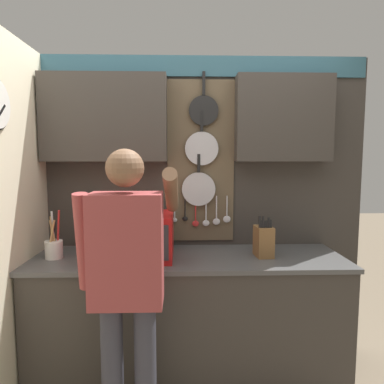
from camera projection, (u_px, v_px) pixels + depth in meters
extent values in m
plane|color=#756651|center=(189.00, 377.00, 2.46)|extent=(14.00, 14.00, 0.00)
cube|color=#38332D|center=(189.00, 320.00, 2.42)|extent=(2.11, 0.61, 0.86)
cube|color=#4C4C4C|center=(189.00, 258.00, 2.37)|extent=(2.14, 0.64, 0.03)
cube|color=#38332D|center=(188.00, 211.00, 2.67)|extent=(2.71, 0.04, 2.32)
cube|color=#2D5666|center=(188.00, 66.00, 2.53)|extent=(2.67, 0.02, 0.15)
cube|color=#38332D|center=(105.00, 118.00, 2.48)|extent=(0.90, 0.16, 0.63)
cube|color=#38332D|center=(283.00, 119.00, 2.52)|extent=(0.70, 0.16, 0.63)
cube|color=brown|center=(201.00, 162.00, 2.60)|extent=(0.51, 0.01, 1.22)
cylinder|color=black|center=(204.00, 111.00, 2.54)|extent=(0.22, 0.02, 0.22)
cube|color=black|center=(204.00, 83.00, 2.51)|extent=(0.02, 0.02, 0.17)
cylinder|color=#B7B7BC|center=(202.00, 149.00, 2.57)|extent=(0.25, 0.02, 0.25)
cube|color=black|center=(202.00, 121.00, 2.54)|extent=(0.02, 0.02, 0.15)
cylinder|color=#B7B7BC|center=(199.00, 189.00, 2.60)|extent=(0.25, 0.02, 0.25)
cube|color=black|center=(199.00, 163.00, 2.57)|extent=(0.02, 0.02, 0.14)
cylinder|color=silver|center=(175.00, 207.00, 2.61)|extent=(0.01, 0.01, 0.17)
ellipsoid|color=silver|center=(175.00, 220.00, 2.62)|extent=(0.04, 0.01, 0.03)
cylinder|color=black|center=(185.00, 207.00, 2.61)|extent=(0.01, 0.01, 0.16)
ellipsoid|color=black|center=(185.00, 219.00, 2.62)|extent=(0.04, 0.01, 0.04)
cylinder|color=red|center=(196.00, 209.00, 2.61)|extent=(0.01, 0.01, 0.20)
ellipsoid|color=red|center=(196.00, 224.00, 2.62)|extent=(0.05, 0.01, 0.05)
cylinder|color=silver|center=(206.00, 208.00, 2.61)|extent=(0.01, 0.01, 0.19)
ellipsoid|color=silver|center=(206.00, 223.00, 2.63)|extent=(0.05, 0.01, 0.05)
cylinder|color=silver|center=(216.00, 208.00, 2.62)|extent=(0.01, 0.01, 0.18)
ellipsoid|color=silver|center=(216.00, 222.00, 2.63)|extent=(0.06, 0.01, 0.05)
cylinder|color=silver|center=(227.00, 206.00, 2.62)|extent=(0.01, 0.01, 0.16)
ellipsoid|color=silver|center=(227.00, 219.00, 2.63)|extent=(0.06, 0.01, 0.05)
cube|color=black|center=(2.00, 110.00, 1.90)|extent=(0.01, 0.08, 0.07)
cube|color=red|center=(134.00, 236.00, 2.33)|extent=(0.53, 0.40, 0.30)
cube|color=black|center=(120.00, 243.00, 2.12)|extent=(0.29, 0.01, 0.19)
cube|color=#333338|center=(159.00, 243.00, 2.13)|extent=(0.12, 0.01, 0.23)
cube|color=brown|center=(264.00, 241.00, 2.36)|extent=(0.12, 0.16, 0.21)
cylinder|color=black|center=(260.00, 222.00, 2.31)|extent=(0.02, 0.03, 0.08)
cylinder|color=black|center=(261.00, 224.00, 2.31)|extent=(0.02, 0.03, 0.05)
cylinder|color=black|center=(263.00, 222.00, 2.31)|extent=(0.02, 0.04, 0.08)
cylinder|color=black|center=(265.00, 224.00, 2.31)|extent=(0.02, 0.03, 0.05)
cylinder|color=black|center=(267.00, 224.00, 2.31)|extent=(0.02, 0.03, 0.05)
cylinder|color=black|center=(269.00, 223.00, 2.31)|extent=(0.02, 0.03, 0.07)
cylinder|color=black|center=(271.00, 224.00, 2.31)|extent=(0.02, 0.02, 0.06)
cylinder|color=white|center=(54.00, 249.00, 2.32)|extent=(0.12, 0.12, 0.12)
cylinder|color=tan|center=(52.00, 234.00, 2.31)|extent=(0.04, 0.06, 0.24)
cylinder|color=tan|center=(53.00, 236.00, 2.30)|extent=(0.04, 0.04, 0.22)
cylinder|color=tan|center=(51.00, 236.00, 2.29)|extent=(0.05, 0.05, 0.22)
cylinder|color=red|center=(58.00, 230.00, 2.31)|extent=(0.05, 0.06, 0.28)
cylinder|color=black|center=(54.00, 236.00, 2.32)|extent=(0.04, 0.04, 0.20)
cylinder|color=silver|center=(53.00, 231.00, 2.31)|extent=(0.03, 0.02, 0.27)
cylinder|color=#383842|center=(113.00, 374.00, 1.87)|extent=(0.12, 0.12, 0.80)
cylinder|color=#383842|center=(146.00, 373.00, 1.88)|extent=(0.12, 0.12, 0.80)
cube|color=#993D3D|center=(127.00, 249.00, 1.80)|extent=(0.38, 0.22, 0.60)
sphere|color=brown|center=(125.00, 168.00, 1.76)|extent=(0.20, 0.20, 0.20)
cylinder|color=#993D3D|center=(83.00, 242.00, 1.81)|extent=(0.08, 0.16, 0.54)
cylinder|color=brown|center=(171.00, 192.00, 2.02)|extent=(0.08, 0.51, 0.31)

